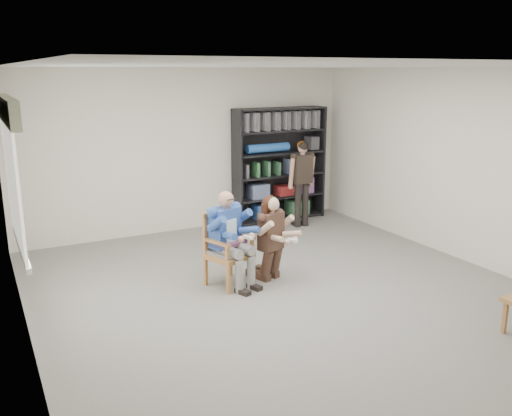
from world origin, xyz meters
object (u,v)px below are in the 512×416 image
kneeling_woman (272,239)px  standing_man (302,185)px  seated_man (229,239)px  armchair (229,249)px  bookshelf (280,165)px

kneeling_woman → standing_man: size_ratio=0.75×
seated_man → kneeling_woman: seated_man is taller
armchair → bookshelf: (2.20, 2.50, 0.56)m
armchair → kneeling_woman: kneeling_woman is taller
armchair → standing_man: standing_man is taller
armchair → standing_man: bearing=20.0°
seated_man → bookshelf: bookshelf is taller
armchair → bookshelf: bearing=29.3°
kneeling_woman → standing_man: 2.69m
armchair → seated_man: bearing=0.0°
seated_man → armchair: bearing=0.0°
seated_man → standing_man: size_ratio=0.82×
kneeling_woman → bookshelf: size_ratio=0.55×
armchair → kneeling_woman: size_ratio=0.84×
standing_man → kneeling_woman: bearing=-131.6°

